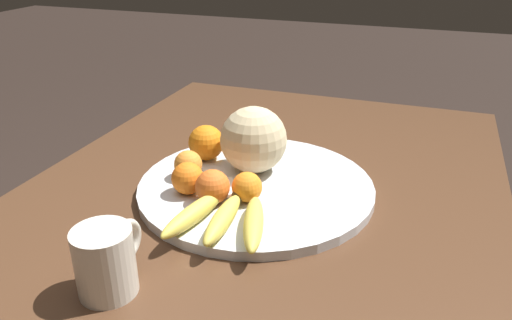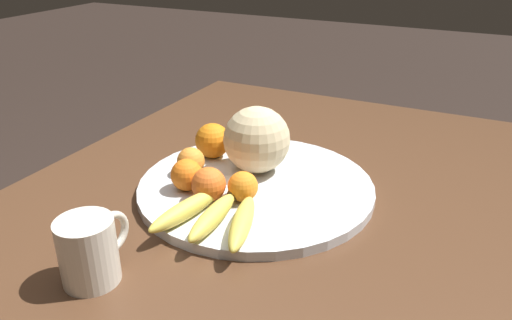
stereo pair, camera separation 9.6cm
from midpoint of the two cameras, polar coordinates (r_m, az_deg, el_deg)
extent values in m
cube|color=#4C301E|center=(0.94, 1.46, -6.72)|extent=(1.43, 0.94, 0.04)
cube|color=#4C301E|center=(1.75, -1.37, -3.78)|extent=(0.07, 0.07, 0.66)
cube|color=#4C301E|center=(1.60, 24.10, -9.32)|extent=(0.07, 0.07, 0.66)
cylinder|color=silver|center=(0.99, 2.79, -3.20)|extent=(0.46, 0.46, 0.02)
torus|color=#1E4C56|center=(0.98, 2.79, -3.02)|extent=(0.46, 0.46, 0.01)
sphere|color=beige|center=(1.00, 2.82, 2.28)|extent=(0.14, 0.14, 0.14)
sphere|color=#473819|center=(0.90, 0.44, -4.06)|extent=(0.02, 0.02, 0.02)
ellipsoid|color=#DBC64C|center=(0.86, -4.89, -5.78)|extent=(0.17, 0.06, 0.03)
ellipsoid|color=#DBC64C|center=(0.84, -1.72, -6.60)|extent=(0.16, 0.04, 0.03)
ellipsoid|color=#DBC64C|center=(0.82, 1.74, -7.27)|extent=(0.17, 0.08, 0.03)
sphere|color=orange|center=(0.95, -5.08, -1.77)|extent=(0.06, 0.06, 0.06)
sphere|color=orange|center=(1.01, -4.77, -0.20)|extent=(0.06, 0.06, 0.06)
sphere|color=orange|center=(1.08, -2.45, 2.17)|extent=(0.08, 0.08, 0.08)
sphere|color=orange|center=(0.91, 1.56, -3.14)|extent=(0.06, 0.06, 0.06)
sphere|color=orange|center=(0.91, -2.43, -2.87)|extent=(0.06, 0.06, 0.06)
cube|color=white|center=(0.97, -0.58, -3.07)|extent=(0.09, 0.06, 0.00)
cylinder|color=beige|center=(0.76, -15.21, -10.16)|extent=(0.08, 0.08, 0.10)
torus|color=beige|center=(0.78, -12.85, -8.23)|extent=(0.07, 0.02, 0.07)
camera|label=1|loc=(0.05, -87.14, 1.35)|focal=35.00mm
camera|label=2|loc=(0.05, 92.86, -1.35)|focal=35.00mm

